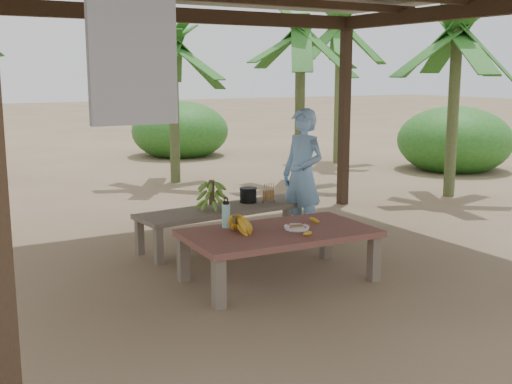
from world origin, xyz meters
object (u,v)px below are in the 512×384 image
ripe_banana_bunch (235,224)px  cooking_pot (248,195)px  woman (303,175)px  water_flask (226,215)px  bench (229,212)px  work_table (279,237)px  plate (297,227)px

ripe_banana_bunch → cooking_pot: size_ratio=1.55×
woman → ripe_banana_bunch: bearing=-68.2°
water_flask → cooking_pot: size_ratio=1.50×
cooking_pot → woman: woman is taller
bench → water_flask: bearing=-124.1°
ripe_banana_bunch → woman: woman is taller
work_table → water_flask: water_flask is taller
bench → cooking_pot: (0.33, 0.13, 0.14)m
water_flask → bench: bearing=61.1°
water_flask → woman: woman is taller
work_table → cooking_pot: size_ratio=9.20×
bench → plate: size_ratio=9.15×
bench → cooking_pot: bearing=16.8°
plate → water_flask: 0.70m
work_table → woman: woman is taller
woman → work_table: bearing=-56.1°
work_table → plate: size_ratio=7.52×
water_flask → work_table: bearing=-43.6°
plate → cooking_pot: bearing=77.3°
work_table → ripe_banana_bunch: size_ratio=5.92×
bench → ripe_banana_bunch: size_ratio=7.20×
bench → plate: (-0.03, -1.46, 0.12)m
ripe_banana_bunch → plate: 0.62m
ripe_banana_bunch → woman: 1.84m
cooking_pot → woman: 0.70m
cooking_pot → ripe_banana_bunch: bearing=-123.5°
bench → ripe_banana_bunch: ripe_banana_bunch is taller
work_table → cooking_pot: (0.53, 1.54, 0.10)m
work_table → plate: bearing=-13.3°
bench → ripe_banana_bunch: bearing=-120.5°
ripe_banana_bunch → water_flask: (0.04, 0.26, 0.03)m
water_flask → woman: size_ratio=0.19×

